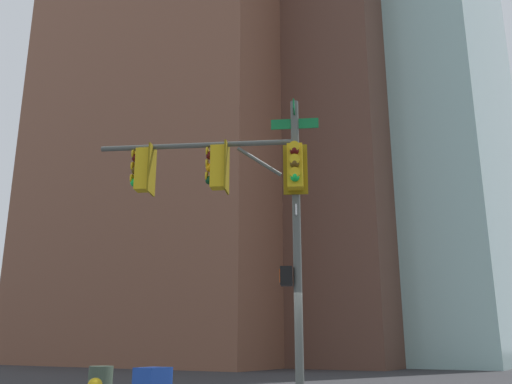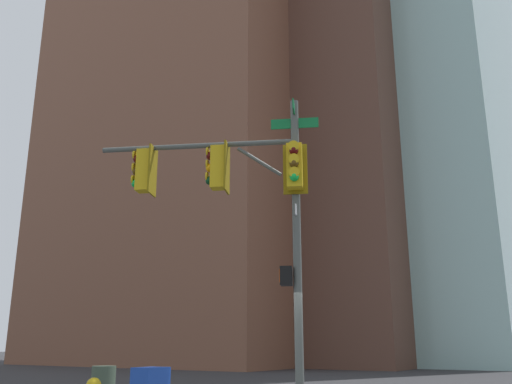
# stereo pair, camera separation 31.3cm
# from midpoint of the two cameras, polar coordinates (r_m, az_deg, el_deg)

# --- Properties ---
(signal_pole_assembly) EXTENTS (4.66, 2.48, 6.91)m
(signal_pole_assembly) POSITION_cam_midpoint_polar(r_m,az_deg,el_deg) (12.46, -2.29, 0.19)
(signal_pole_assembly) COLOR #4C514C
(signal_pole_assembly) RESTS_ON ground_plane
(building_brick_nearside) EXTENTS (21.97, 21.57, 50.93)m
(building_brick_nearside) POSITION_cam_midpoint_polar(r_m,az_deg,el_deg) (52.19, -5.37, 12.09)
(building_brick_nearside) COLOR brown
(building_brick_nearside) RESTS_ON ground_plane
(building_brick_midblock) EXTENTS (19.40, 18.94, 43.00)m
(building_brick_midblock) POSITION_cam_midpoint_polar(r_m,az_deg,el_deg) (49.72, 4.43, 8.45)
(building_brick_midblock) COLOR brown
(building_brick_midblock) RESTS_ON ground_plane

